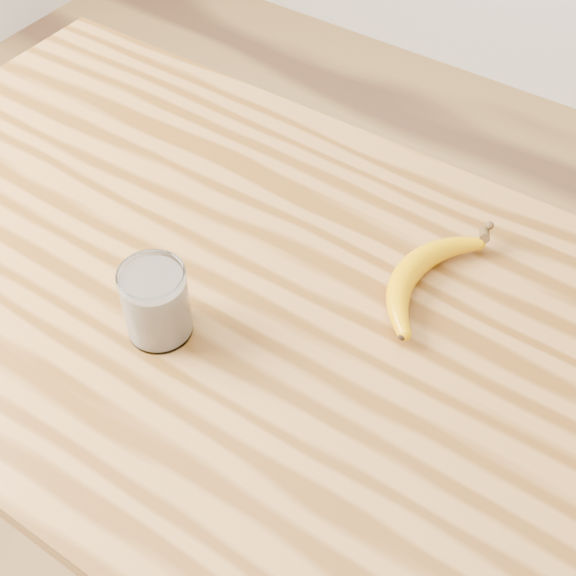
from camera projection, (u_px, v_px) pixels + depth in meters
The scene contains 3 objects.
table at pixel (201, 326), 1.21m from camera, with size 1.20×0.80×0.90m.
smoothie_glass at pixel (156, 303), 1.00m from camera, with size 0.08×0.08×0.11m.
banana at pixel (410, 269), 1.08m from camera, with size 0.11×0.30×0.04m, color #CD8F00, non-canonical shape.
Camera 1 is at (0.54, -0.56, 1.71)m, focal length 50.00 mm.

